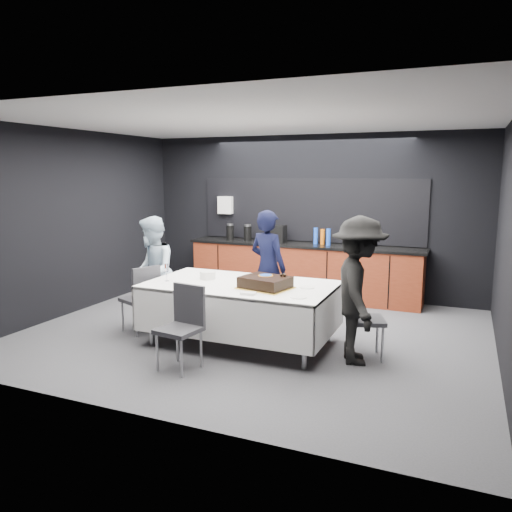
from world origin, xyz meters
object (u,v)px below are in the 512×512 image
Objects in this scene: person_right at (359,290)px; chair_right at (359,313)px; person_left at (152,272)px; plate_stack at (208,275)px; chair_near at (183,321)px; chair_left at (143,294)px; party_table at (241,294)px; person_center at (268,268)px; champagne_flute at (166,269)px; cake_assembly at (265,283)px.

chair_right is at bearing -12.67° from person_right.
person_left is (-2.91, 0.09, 0.24)m from chair_right.
chair_near is at bearing -76.39° from plate_stack.
chair_left is 0.55× the size of person_right.
party_table is 1.48m from chair_right.
party_table is 0.94m from person_center.
chair_right reaches higher than plate_stack.
person_left reaches higher than chair_near.
champagne_flute reaches higher than party_table.
cake_assembly is 1.10m from chair_near.
party_table is 1.49× the size of person_left.
champagne_flute is 0.14× the size of person_left.
cake_assembly is at bearing 128.06° from person_center.
chair_near is at bearing 14.46° from person_left.
person_left is (-0.94, 0.11, -0.05)m from plate_stack.
cake_assembly is 0.40× the size of person_right.
person_left reaches higher than champagne_flute.
plate_stack is at bearing 170.74° from party_table.
chair_right is at bearing 168.75° from person_center.
person_right reaches higher than chair_right.
party_table is 0.46m from cake_assembly.
chair_near is 0.60× the size of person_left.
person_left is at bearing 172.54° from party_table.
plate_stack is (-0.90, 0.22, -0.02)m from cake_assembly.
person_center reaches higher than chair_right.
chair_right is at bearing 12.19° from cake_assembly.
plate_stack is 0.13× the size of person_center.
person_right is at bearing 164.81° from person_center.
plate_stack is 0.93× the size of champagne_flute.
chair_right is at bearing 31.67° from chair_near.
chair_right is (1.47, 0.10, -0.11)m from party_table.
person_left is (-0.52, 0.43, -0.16)m from champagne_flute.
chair_right is 1.71m from person_center.
person_center is 1.62m from person_left.
champagne_flute is (-1.31, -0.11, 0.09)m from cake_assembly.
party_table is at bearing 51.13° from person_left.
chair_right is at bearing 4.65° from chair_left.
person_center is at bearing 51.65° from champagne_flute.
party_table is 3.46× the size of cake_assembly.
chair_right is at bearing 3.89° from party_table.
chair_near is at bearing -127.73° from cake_assembly.
person_left is at bearing 66.96° from person_right.
chair_near is 1.93m from person_center.
chair_left is at bearing -166.24° from plate_stack.
chair_near is 1.67m from person_left.
plate_stack is at bearing 13.76° from chair_left.
person_right reaches higher than champagne_flute.
chair_left is at bearing 143.69° from chair_near.
person_center is at bearing 82.24° from chair_near.
chair_right is 2.93m from person_left.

